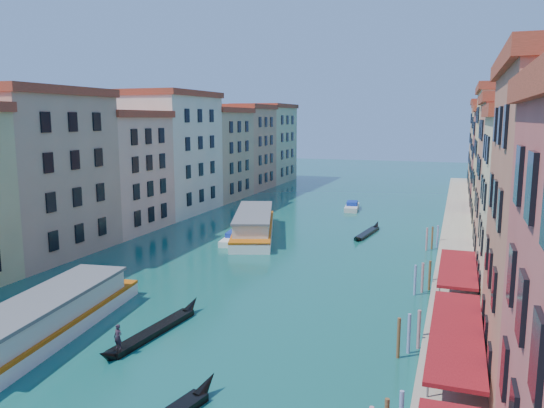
% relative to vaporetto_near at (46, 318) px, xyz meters
% --- Properties ---
extents(left_bank_palazzos, '(12.80, 128.40, 21.00)m').
position_rel_vaporetto_near_xyz_m(left_bank_palazzos, '(-18.88, 44.80, 8.29)').
color(left_bank_palazzos, beige).
rests_on(left_bank_palazzos, ground).
extents(right_bank_palazzos, '(12.80, 128.40, 21.00)m').
position_rel_vaporetto_near_xyz_m(right_bank_palazzos, '(37.12, 45.13, 8.33)').
color(right_bank_palazzos, '#AB4944').
rests_on(right_bank_palazzos, ground).
extents(quay, '(4.00, 140.00, 1.00)m').
position_rel_vaporetto_near_xyz_m(quay, '(29.12, 45.13, -0.91)').
color(quay, '#9E9280').
rests_on(quay, ground).
extents(restaurant_awnings, '(3.20, 44.55, 3.12)m').
position_rel_vaporetto_near_xyz_m(restaurant_awnings, '(29.31, 3.13, 1.57)').
color(restaurant_awnings, maroon).
rests_on(restaurant_awnings, ground).
extents(mooring_poles_right, '(1.44, 54.24, 3.20)m').
position_rel_vaporetto_near_xyz_m(mooring_poles_right, '(26.22, 8.93, -0.11)').
color(mooring_poles_right, brown).
rests_on(mooring_poles_right, ground).
extents(vaporetto_near, '(7.60, 21.57, 3.14)m').
position_rel_vaporetto_near_xyz_m(vaporetto_near, '(0.00, 0.00, 0.00)').
color(vaporetto_near, white).
rests_on(vaporetto_near, ground).
extents(vaporetto_far, '(12.09, 23.17, 3.38)m').
position_rel_vaporetto_near_xyz_m(vaporetto_far, '(1.83, 38.52, 0.11)').
color(vaporetto_far, white).
rests_on(vaporetto_far, ground).
extents(gondola_fore, '(2.15, 12.34, 2.46)m').
position_rel_vaporetto_near_xyz_m(gondola_fore, '(7.49, 3.01, -1.00)').
color(gondola_fore, black).
rests_on(gondola_fore, ground).
extents(gondola_far, '(2.37, 11.48, 1.63)m').
position_rel_vaporetto_near_xyz_m(gondola_far, '(17.12, 43.99, -1.08)').
color(gondola_far, black).
rests_on(gondola_far, ground).
extents(motorboat_mid, '(2.98, 6.89, 1.38)m').
position_rel_vaporetto_near_xyz_m(motorboat_mid, '(0.96, 33.22, -0.88)').
color(motorboat_mid, white).
rests_on(motorboat_mid, ground).
extents(motorboat_far, '(3.06, 7.34, 1.48)m').
position_rel_vaporetto_near_xyz_m(motorboat_far, '(11.02, 63.86, -0.84)').
color(motorboat_far, silver).
rests_on(motorboat_far, ground).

